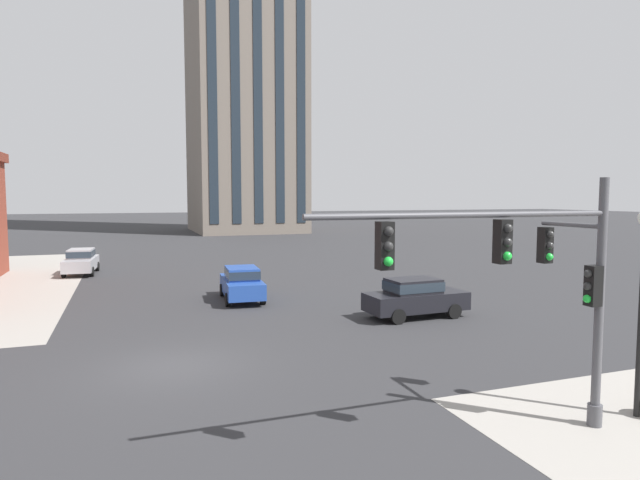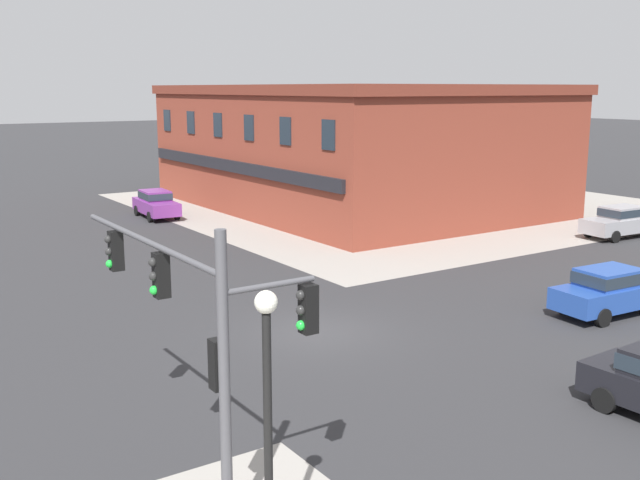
# 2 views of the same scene
# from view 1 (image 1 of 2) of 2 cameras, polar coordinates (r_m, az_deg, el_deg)

# --- Properties ---
(ground_plane) EXTENTS (320.00, 320.00, 0.00)m
(ground_plane) POSITION_cam_1_polar(r_m,az_deg,el_deg) (17.42, -15.35, -12.83)
(ground_plane) COLOR #2D2D30
(traffic_signal_main) EXTENTS (7.09, 2.09, 5.60)m
(traffic_signal_main) POSITION_cam_1_polar(r_m,az_deg,el_deg) (12.55, 22.53, -3.53)
(traffic_signal_main) COLOR #4C4C51
(traffic_signal_main) RESTS_ON ground
(car_main_northbound_near) EXTENTS (4.46, 2.01, 1.68)m
(car_main_northbound_near) POSITION_cam_1_polar(r_m,az_deg,el_deg) (23.44, 10.07, -5.90)
(car_main_northbound_near) COLOR black
(car_main_northbound_near) RESTS_ON ground
(car_main_southbound_far) EXTENTS (2.13, 4.52, 1.68)m
(car_main_southbound_far) POSITION_cam_1_polar(r_m,az_deg,el_deg) (27.08, -8.32, -4.45)
(car_main_southbound_far) COLOR #23479E
(car_main_southbound_far) RESTS_ON ground
(car_cross_eastbound) EXTENTS (2.13, 4.52, 1.68)m
(car_cross_eastbound) POSITION_cam_1_polar(r_m,az_deg,el_deg) (39.14, -24.06, -2.00)
(car_cross_eastbound) COLOR #99999E
(car_cross_eastbound) RESTS_ON ground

